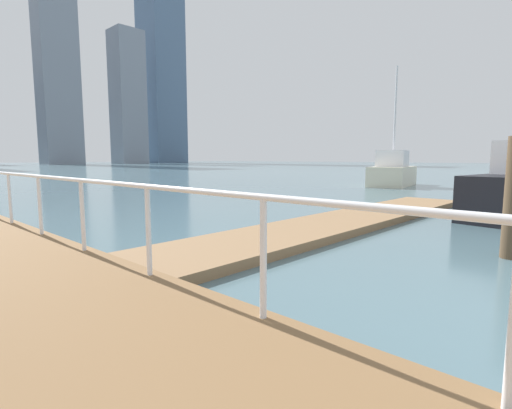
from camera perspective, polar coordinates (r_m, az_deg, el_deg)
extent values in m
plane|color=slate|center=(18.58, -29.55, 0.52)|extent=(300.00, 300.00, 0.00)
cube|color=#93704C|center=(10.45, 12.66, -2.54)|extent=(13.79, 2.00, 0.18)
cylinder|color=white|center=(3.30, 1.09, -8.01)|extent=(0.06, 0.06, 1.05)
cylinder|color=white|center=(4.67, -15.66, -3.84)|extent=(0.06, 0.06, 1.05)
cylinder|color=white|center=(6.26, -24.32, -1.51)|extent=(0.06, 0.06, 1.05)
cylinder|color=white|center=(7.95, -29.39, -0.13)|extent=(0.06, 0.06, 1.05)
cylinder|color=white|center=(9.67, -32.66, 0.77)|extent=(0.06, 0.06, 1.05)
cylinder|color=white|center=(5.39, -20.86, 3.00)|extent=(0.06, 23.43, 0.06)
cube|color=beige|center=(26.24, 19.58, 3.98)|extent=(5.11, 3.01, 1.23)
cube|color=white|center=(25.95, 19.56, 6.44)|extent=(2.10, 2.01, 1.02)
cylinder|color=silver|center=(26.34, 19.92, 12.10)|extent=(0.12, 0.12, 6.22)
cube|color=gray|center=(126.05, -27.41, 17.23)|extent=(10.20, 9.37, 51.96)
cube|color=gray|center=(133.94, -18.46, 14.73)|extent=(9.01, 8.73, 41.61)
cube|color=slate|center=(155.17, -13.84, 19.96)|extent=(14.80, 12.46, 74.65)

